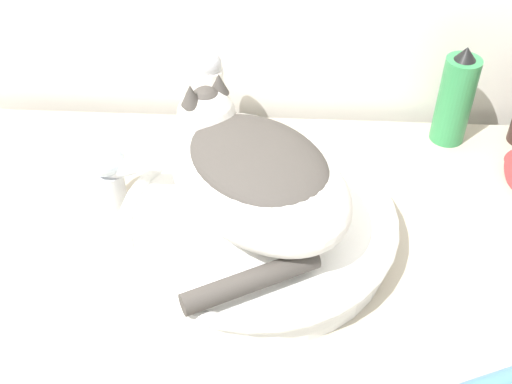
{
  "coord_description": "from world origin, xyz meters",
  "views": [
    {
      "loc": [
        0.0,
        -0.34,
        1.56
      ],
      "look_at": [
        -0.03,
        0.29,
        1.0
      ],
      "focal_mm": 45.0,
      "sensor_mm": 36.0,
      "label": 1
    }
  ],
  "objects_px": {
    "faucet": "(112,169)",
    "spray_bottle_trigger": "(454,98)",
    "cat": "(252,172)",
    "deodorant_stick": "(209,93)"
  },
  "relations": [
    {
      "from": "faucet",
      "to": "deodorant_stick",
      "type": "distance_m",
      "value": 0.23
    },
    {
      "from": "cat",
      "to": "faucet",
      "type": "relative_size",
      "value": 2.67
    },
    {
      "from": "cat",
      "to": "deodorant_stick",
      "type": "xyz_separation_m",
      "value": [
        -0.09,
        0.26,
        -0.05
      ]
    },
    {
      "from": "deodorant_stick",
      "to": "spray_bottle_trigger",
      "type": "bearing_deg",
      "value": 0.0
    },
    {
      "from": "cat",
      "to": "deodorant_stick",
      "type": "relative_size",
      "value": 2.41
    },
    {
      "from": "faucet",
      "to": "spray_bottle_trigger",
      "type": "xyz_separation_m",
      "value": [
        0.53,
        0.2,
        0.01
      ]
    },
    {
      "from": "faucet",
      "to": "deodorant_stick",
      "type": "height_order",
      "value": "deodorant_stick"
    },
    {
      "from": "cat",
      "to": "spray_bottle_trigger",
      "type": "xyz_separation_m",
      "value": [
        0.32,
        0.26,
        -0.04
      ]
    },
    {
      "from": "faucet",
      "to": "spray_bottle_trigger",
      "type": "bearing_deg",
      "value": 37.54
    },
    {
      "from": "deodorant_stick",
      "to": "spray_bottle_trigger",
      "type": "relative_size",
      "value": 0.87
    }
  ]
}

